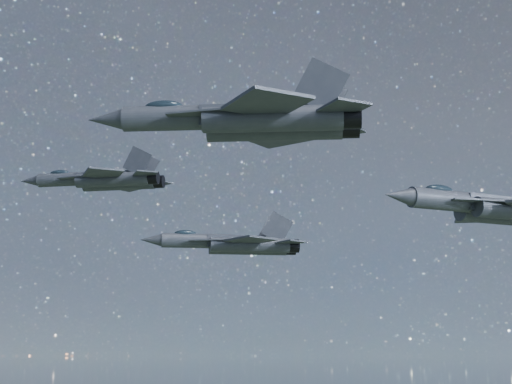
{
  "coord_description": "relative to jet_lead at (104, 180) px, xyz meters",
  "views": [
    {
      "loc": [
        -0.19,
        -70.11,
        144.34
      ],
      "look_at": [
        -0.64,
        -3.28,
        158.36
      ],
      "focal_mm": 55.0,
      "sensor_mm": 36.0,
      "label": 1
    }
  ],
  "objects": [
    {
      "name": "jet_lead",
      "position": [
        0.0,
        0.0,
        0.0
      ],
      "size": [
        15.37,
        10.6,
        3.86
      ],
      "rotation": [
        0.0,
        0.0,
        -0.18
      ],
      "color": "#2F323A"
    },
    {
      "name": "jet_left",
      "position": [
        12.65,
        6.83,
        -5.33
      ],
      "size": [
        17.33,
        12.06,
        4.36
      ],
      "rotation": [
        0.0,
        0.0,
        0.14
      ],
      "color": "#2F323A"
    },
    {
      "name": "jet_right",
      "position": [
        14.69,
        -29.35,
        -2.99
      ],
      "size": [
        17.25,
        12.17,
        4.36
      ],
      "rotation": [
        0.0,
        0.0,
        -0.07
      ],
      "color": "#2F323A"
    },
    {
      "name": "jet_slot",
      "position": [
        35.91,
        -7.15,
        -4.21
      ],
      "size": [
        19.65,
        12.9,
        5.06
      ],
      "rotation": [
        0.0,
        0.0,
        0.42
      ],
      "color": "#2F323A"
    }
  ]
}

